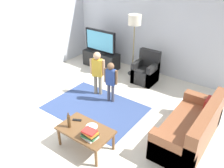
{
  "coord_description": "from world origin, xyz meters",
  "views": [
    {
      "loc": [
        2.71,
        -3.1,
        3.18
      ],
      "look_at": [
        0.0,
        0.6,
        0.65
      ],
      "focal_mm": 37.47,
      "sensor_mm": 36.0,
      "label": 1
    }
  ],
  "objects": [
    {
      "name": "wall_back",
      "position": [
        0.0,
        3.0,
        1.35
      ],
      "size": [
        6.0,
        0.12,
        2.7
      ],
      "primitive_type": "cube",
      "color": "silver",
      "rests_on": "ground"
    },
    {
      "name": "child_center",
      "position": [
        -0.21,
        0.83,
        0.62
      ],
      "size": [
        0.34,
        0.17,
        1.03
      ],
      "color": "#4C4C59",
      "rests_on": "ground"
    },
    {
      "name": "tv",
      "position": [
        -1.68,
        2.28,
        0.85
      ],
      "size": [
        1.1,
        0.28,
        0.71
      ],
      "color": "black",
      "rests_on": "tv_stand"
    },
    {
      "name": "armchair",
      "position": [
        -0.02,
        2.26,
        0.3
      ],
      "size": [
        0.6,
        0.6,
        0.9
      ],
      "color": "black",
      "rests_on": "ground"
    },
    {
      "name": "tv_remote",
      "position": [
        0.07,
        -0.62,
        0.43
      ],
      "size": [
        0.17,
        0.12,
        0.02
      ],
      "primitive_type": "cube",
      "rotation": [
        0.0,
        0.0,
        0.48
      ],
      "color": "black",
      "rests_on": "coffee_table"
    },
    {
      "name": "ground",
      "position": [
        0.0,
        0.0,
        0.0
      ],
      "size": [
        7.8,
        7.8,
        0.0
      ],
      "primitive_type": "plane",
      "color": "beige"
    },
    {
      "name": "coffee_table",
      "position": [
        0.37,
        -0.72,
        0.37
      ],
      "size": [
        1.0,
        0.6,
        0.42
      ],
      "color": "brown",
      "rests_on": "ground"
    },
    {
      "name": "couch",
      "position": [
        1.9,
        0.59,
        0.29
      ],
      "size": [
        0.8,
        1.8,
        0.86
      ],
      "color": "brown",
      "rests_on": "ground"
    },
    {
      "name": "wall_left",
      "position": [
        -3.0,
        0.0,
        1.35
      ],
      "size": [
        0.12,
        6.0,
        2.7
      ],
      "primitive_type": "cube",
      "color": "silver",
      "rests_on": "ground"
    },
    {
      "name": "bottle",
      "position": [
        0.09,
        -0.84,
        0.55
      ],
      "size": [
        0.06,
        0.06,
        0.32
      ],
      "color": "#4C3319",
      "rests_on": "coffee_table"
    },
    {
      "name": "tv_stand",
      "position": [
        -1.68,
        2.3,
        0.24
      ],
      "size": [
        1.2,
        0.44,
        0.5
      ],
      "color": "black",
      "rests_on": "ground"
    },
    {
      "name": "area_rug",
      "position": [
        -0.32,
        0.36,
        0.0
      ],
      "size": [
        2.2,
        1.6,
        0.01
      ],
      "primitive_type": "cube",
      "color": "#33477A",
      "rests_on": "ground"
    },
    {
      "name": "plate",
      "position": [
        0.42,
        -0.6,
        0.43
      ],
      "size": [
        0.22,
        0.22,
        0.02
      ],
      "color": "white",
      "rests_on": "coffee_table"
    },
    {
      "name": "book_stack",
      "position": [
        0.58,
        -0.84,
        0.5
      ],
      "size": [
        0.29,
        0.23,
        0.17
      ],
      "color": "white",
      "rests_on": "coffee_table"
    },
    {
      "name": "floor_lamp",
      "position": [
        -0.58,
        2.45,
        1.54
      ],
      "size": [
        0.36,
        0.36,
        1.78
      ],
      "color": "#262626",
      "rests_on": "ground"
    },
    {
      "name": "child_near_tv",
      "position": [
        -0.68,
        0.92,
        0.69
      ],
      "size": [
        0.37,
        0.22,
        1.16
      ],
      "color": "gray",
      "rests_on": "ground"
    }
  ]
}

